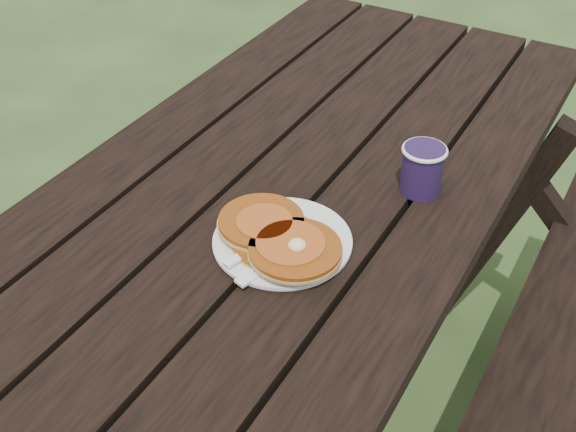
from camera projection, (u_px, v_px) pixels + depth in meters
The scene contains 6 objects.
picnic_table at pixel (268, 343), 1.52m from camera, with size 1.36×1.80×0.75m.
plate at pixel (282, 242), 1.19m from camera, with size 0.22×0.22×0.01m, color white.
pancake_stack at pixel (279, 238), 1.16m from camera, with size 0.23×0.18×0.04m.
knife at pixel (281, 257), 1.15m from camera, with size 0.02×0.18×0.01m, color white.
fork at pixel (251, 249), 1.15m from camera, with size 0.03×0.16×0.01m, color white, non-canonical shape.
coffee_cup at pixel (423, 166), 1.27m from camera, with size 0.08×0.08×0.09m.
Camera 1 is at (0.55, -0.87, 1.53)m, focal length 45.00 mm.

